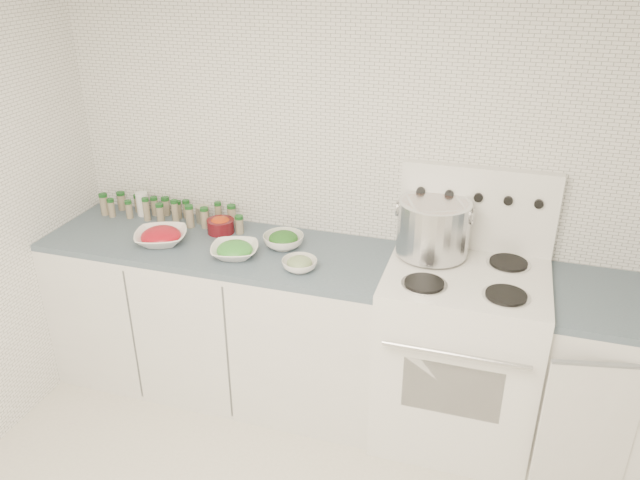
{
  "coord_description": "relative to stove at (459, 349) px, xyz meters",
  "views": [
    {
      "loc": [
        0.57,
        -1.48,
        2.35
      ],
      "look_at": [
        -0.23,
        1.14,
        1.02
      ],
      "focal_mm": 35.0,
      "sensor_mm": 36.0,
      "label": 1
    }
  ],
  "objects": [
    {
      "name": "bowl_pepper",
      "position": [
        -1.34,
        0.14,
        0.45
      ],
      "size": [
        0.15,
        0.15,
        0.09
      ],
      "color": "#4F0D13",
      "rests_on": "counter_left"
    },
    {
      "name": "salt_canister",
      "position": [
        -1.87,
        0.22,
        0.47
      ],
      "size": [
        0.09,
        0.09,
        0.14
      ],
      "primitive_type": "cylinder",
      "rotation": [
        0.0,
        0.0,
        -0.4
      ],
      "color": "white",
      "rests_on": "counter_left"
    },
    {
      "name": "stove",
      "position": [
        0.0,
        0.0,
        0.0
      ],
      "size": [
        0.76,
        0.7,
        1.36
      ],
      "color": "white",
      "rests_on": "ground"
    },
    {
      "name": "room_walls",
      "position": [
        -0.48,
        -1.19,
        1.06
      ],
      "size": [
        3.54,
        3.04,
        2.52
      ],
      "color": "white",
      "rests_on": "ground"
    },
    {
      "name": "bowl_zucchini",
      "position": [
        -0.79,
        -0.15,
        0.44
      ],
      "size": [
        0.22,
        0.22,
        0.07
      ],
      "color": "white",
      "rests_on": "counter_left"
    },
    {
      "name": "tin_can",
      "position": [
        -1.49,
        0.23,
        0.45
      ],
      "size": [
        0.09,
        0.09,
        0.1
      ],
      "primitive_type": "cylinder",
      "rotation": [
        0.0,
        0.0,
        0.15
      ],
      "color": "#AEA994",
      "rests_on": "counter_left"
    },
    {
      "name": "bowl_snowpea",
      "position": [
        -1.15,
        -0.11,
        0.44
      ],
      "size": [
        0.3,
        0.3,
        0.08
      ],
      "color": "white",
      "rests_on": "counter_left"
    },
    {
      "name": "counter_left",
      "position": [
        -1.3,
        0.0,
        -0.05
      ],
      "size": [
        1.85,
        0.62,
        0.9
      ],
      "color": "white",
      "rests_on": "ground"
    },
    {
      "name": "spice_cluster",
      "position": [
        -1.7,
        0.21,
        0.46
      ],
      "size": [
        0.9,
        0.16,
        0.14
      ],
      "color": "gray",
      "rests_on": "counter_left"
    },
    {
      "name": "stock_pot",
      "position": [
        -0.19,
        0.14,
        0.6
      ],
      "size": [
        0.37,
        0.35,
        0.27
      ],
      "rotation": [
        0.0,
        0.0,
        0.21
      ],
      "color": "silver",
      "rests_on": "stove"
    },
    {
      "name": "counter_right",
      "position": [
        0.82,
        0.0,
        -0.05
      ],
      "size": [
        0.89,
        0.71,
        0.9
      ],
      "color": "white",
      "rests_on": "ground"
    },
    {
      "name": "bowl_tomato",
      "position": [
        -1.58,
        -0.08,
        0.44
      ],
      "size": [
        0.35,
        0.35,
        0.09
      ],
      "color": "white",
      "rests_on": "counter_left"
    },
    {
      "name": "bowl_broccoli",
      "position": [
        -0.95,
        0.07,
        0.44
      ],
      "size": [
        0.21,
        0.21,
        0.09
      ],
      "color": "white",
      "rests_on": "counter_left"
    }
  ]
}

